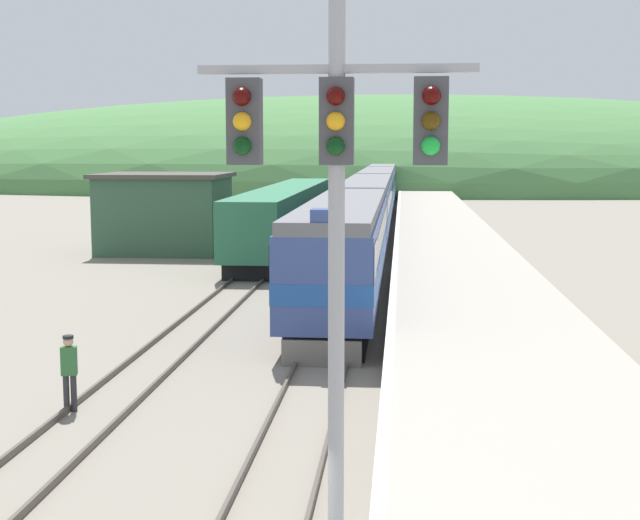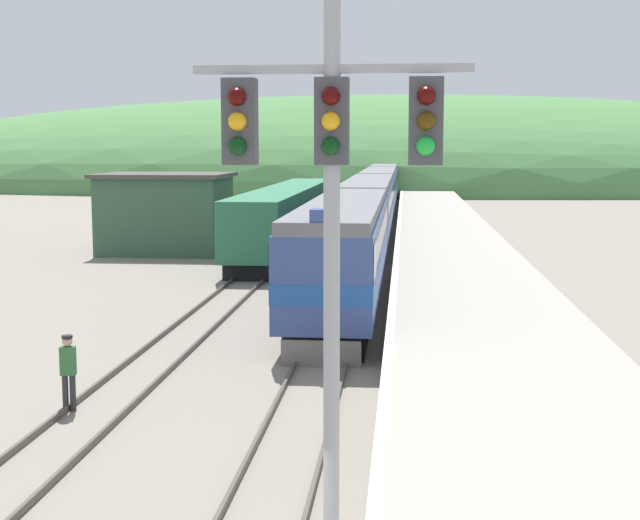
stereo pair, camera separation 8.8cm
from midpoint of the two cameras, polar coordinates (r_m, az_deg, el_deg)
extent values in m
cube|color=#4C443D|center=(79.72, 3.13, 2.93)|extent=(0.08, 180.00, 0.16)
cube|color=#4C443D|center=(79.68, 4.16, 2.92)|extent=(0.08, 180.00, 0.16)
cube|color=#4C443D|center=(80.04, -0.31, 2.96)|extent=(0.08, 180.00, 0.16)
cube|color=#4C443D|center=(79.91, 0.71, 2.95)|extent=(0.08, 180.00, 0.16)
cube|color=#9E9689|center=(59.75, 7.73, 1.80)|extent=(6.08, 140.00, 0.99)
cube|color=silver|center=(59.65, 4.94, 2.32)|extent=(0.24, 140.00, 0.01)
ellipsoid|color=#477A42|center=(146.67, 4.40, 4.89)|extent=(193.18, 86.93, 28.43)
cube|color=#385B42|center=(52.65, -9.94, 2.86)|extent=(6.84, 5.78, 4.36)
cube|color=#47423D|center=(52.53, -10.00, 5.36)|extent=(7.34, 6.28, 0.24)
cube|color=black|center=(34.83, 1.50, -2.19)|extent=(2.38, 18.78, 0.85)
cube|color=#334784|center=(34.57, 1.51, 0.81)|extent=(2.90, 19.98, 2.82)
cube|color=#1E4C99|center=(34.60, 1.51, 0.44)|extent=(2.93, 20.00, 0.62)
cube|color=black|center=(34.51, 1.51, 1.83)|extent=(2.92, 18.78, 0.85)
cube|color=slate|center=(34.42, 1.52, 3.47)|extent=(2.72, 19.98, 0.40)
cube|color=black|center=(25.72, 0.21, -0.05)|extent=(2.94, 2.20, 1.13)
cube|color=#334784|center=(24.91, 0.07, 2.88)|extent=(0.64, 0.80, 0.36)
cube|color=slate|center=(25.26, 0.02, -5.95)|extent=(2.26, 0.40, 0.77)
cube|color=black|center=(56.76, 2.97, 1.50)|extent=(2.38, 21.16, 0.85)
cube|color=#334784|center=(56.60, 2.99, 3.35)|extent=(2.90, 22.51, 2.82)
cube|color=#1E4C99|center=(56.62, 2.99, 3.12)|extent=(2.93, 22.53, 0.62)
cube|color=black|center=(56.56, 2.99, 3.97)|extent=(2.92, 21.16, 0.85)
cube|color=slate|center=(56.51, 3.00, 4.98)|extent=(2.72, 22.51, 0.40)
cube|color=black|center=(80.07, 3.65, 3.19)|extent=(2.38, 21.16, 0.85)
cube|color=#334784|center=(79.96, 3.66, 4.50)|extent=(2.90, 22.51, 2.82)
cube|color=#1E4C99|center=(79.97, 3.66, 4.34)|extent=(2.93, 22.53, 0.62)
cube|color=black|center=(79.93, 3.67, 4.95)|extent=(2.92, 21.16, 0.85)
cube|color=slate|center=(79.90, 3.67, 5.66)|extent=(2.72, 22.51, 0.40)
cube|color=black|center=(103.43, 4.03, 4.12)|extent=(2.38, 21.16, 0.85)
cube|color=#334784|center=(103.34, 4.04, 5.14)|extent=(2.90, 22.51, 2.82)
cube|color=#1E4C99|center=(103.35, 4.04, 5.01)|extent=(2.93, 22.53, 0.62)
cube|color=black|center=(103.32, 4.04, 5.48)|extent=(2.92, 21.16, 0.85)
cube|color=slate|center=(103.29, 4.05, 6.03)|extent=(2.72, 22.51, 0.40)
cube|color=black|center=(54.61, -2.17, 1.25)|extent=(2.46, 27.88, 0.80)
cube|color=#286B47|center=(54.45, -2.18, 3.17)|extent=(2.90, 29.04, 2.88)
cylinder|color=#9E9EA3|center=(10.84, 0.81, -4.36)|extent=(0.20, 0.20, 7.98)
cube|color=#9E9EA3|center=(10.65, 0.84, 12.13)|extent=(3.30, 0.10, 0.10)
cube|color=#424247|center=(10.76, -5.08, 8.81)|extent=(0.40, 0.28, 1.02)
sphere|color=#3C0504|center=(10.60, -5.27, 10.37)|extent=(0.22, 0.22, 0.22)
sphere|color=orange|center=(10.59, -5.25, 8.83)|extent=(0.22, 0.22, 0.22)
sphere|color=black|center=(10.59, -5.23, 7.28)|extent=(0.22, 0.22, 0.22)
cube|color=#424247|center=(10.62, 0.84, 8.85)|extent=(0.40, 0.28, 1.02)
sphere|color=#3C0504|center=(10.46, 0.77, 10.45)|extent=(0.22, 0.22, 0.22)
sphere|color=orange|center=(10.45, 0.76, 8.88)|extent=(0.22, 0.22, 0.22)
sphere|color=black|center=(10.44, 0.76, 7.31)|extent=(0.22, 0.22, 0.22)
cube|color=#424247|center=(10.59, 6.85, 8.81)|extent=(0.40, 0.28, 1.02)
sphere|color=#3C0504|center=(10.43, 6.90, 10.40)|extent=(0.22, 0.22, 0.22)
sphere|color=#412C05|center=(10.42, 6.88, 8.83)|extent=(0.22, 0.22, 0.22)
sphere|color=green|center=(10.41, 6.85, 7.26)|extent=(0.22, 0.22, 0.22)
cylinder|color=#2D2D33|center=(21.86, -16.04, -8.20)|extent=(0.14, 0.14, 0.88)
cylinder|color=#2D2D33|center=(21.84, -15.59, -8.20)|extent=(0.14, 0.14, 0.88)
cube|color=#336B38|center=(21.66, -15.89, -6.22)|extent=(0.40, 0.29, 0.68)
sphere|color=tan|center=(21.56, -15.93, -5.04)|extent=(0.24, 0.24, 0.24)
cylinder|color=black|center=(21.54, -15.94, -4.76)|extent=(0.25, 0.25, 0.07)
camera|label=1|loc=(0.04, -90.09, -0.01)|focal=50.00mm
camera|label=2|loc=(0.04, 89.91, 0.01)|focal=50.00mm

